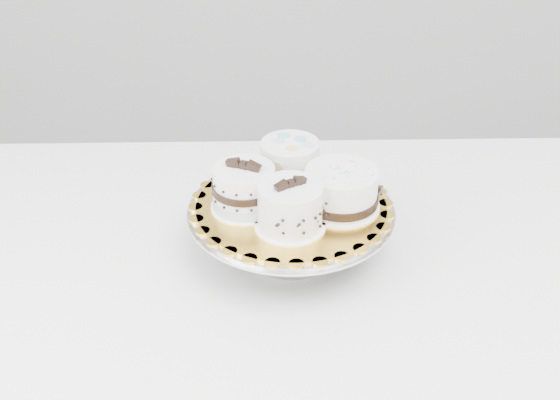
{
  "coord_description": "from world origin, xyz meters",
  "views": [
    {
      "loc": [
        -0.02,
        -0.72,
        1.46
      ],
      "look_at": [
        0.02,
        0.2,
        0.86
      ],
      "focal_mm": 45.0,
      "sensor_mm": 36.0,
      "label": 1
    }
  ],
  "objects_px": {
    "table": "(288,293)",
    "cake_stand": "(291,221)",
    "cake_swirl": "(290,208)",
    "cake_dots": "(290,161)",
    "cake_ribbon": "(342,190)",
    "cake_board": "(291,205)",
    "cake_banded": "(244,189)"
  },
  "relations": [
    {
      "from": "table",
      "to": "cake_swirl",
      "type": "relative_size",
      "value": 9.46
    },
    {
      "from": "cake_ribbon",
      "to": "cake_dots",
      "type": "bearing_deg",
      "value": 155.98
    },
    {
      "from": "table",
      "to": "cake_stand",
      "type": "bearing_deg",
      "value": 74.43
    },
    {
      "from": "cake_stand",
      "to": "cake_board",
      "type": "distance_m",
      "value": 0.03
    },
    {
      "from": "cake_swirl",
      "to": "cake_ribbon",
      "type": "relative_size",
      "value": 0.87
    },
    {
      "from": "cake_stand",
      "to": "cake_dots",
      "type": "xyz_separation_m",
      "value": [
        0.0,
        0.08,
        0.07
      ]
    },
    {
      "from": "cake_banded",
      "to": "cake_stand",
      "type": "bearing_deg",
      "value": 27.07
    },
    {
      "from": "table",
      "to": "cake_stand",
      "type": "relative_size",
      "value": 3.73
    },
    {
      "from": "cake_board",
      "to": "cake_banded",
      "type": "xyz_separation_m",
      "value": [
        -0.07,
        -0.0,
        0.03
      ]
    },
    {
      "from": "table",
      "to": "cake_board",
      "type": "xyz_separation_m",
      "value": [
        0.0,
        0.02,
        0.17
      ]
    },
    {
      "from": "cake_dots",
      "to": "cake_ribbon",
      "type": "distance_m",
      "value": 0.11
    },
    {
      "from": "cake_swirl",
      "to": "cake_ribbon",
      "type": "distance_m",
      "value": 0.1
    },
    {
      "from": "table",
      "to": "cake_swirl",
      "type": "xyz_separation_m",
      "value": [
        0.0,
        -0.04,
        0.2
      ]
    },
    {
      "from": "cake_banded",
      "to": "cake_ribbon",
      "type": "distance_m",
      "value": 0.15
    },
    {
      "from": "cake_dots",
      "to": "cake_ribbon",
      "type": "bearing_deg",
      "value": -31.7
    },
    {
      "from": "cake_dots",
      "to": "cake_ribbon",
      "type": "height_order",
      "value": "cake_dots"
    },
    {
      "from": "cake_dots",
      "to": "table",
      "type": "bearing_deg",
      "value": -77.94
    },
    {
      "from": "table",
      "to": "cake_board",
      "type": "height_order",
      "value": "cake_board"
    },
    {
      "from": "table",
      "to": "cake_banded",
      "type": "height_order",
      "value": "cake_banded"
    },
    {
      "from": "cake_banded",
      "to": "cake_board",
      "type": "bearing_deg",
      "value": 27.07
    },
    {
      "from": "table",
      "to": "cake_ribbon",
      "type": "height_order",
      "value": "cake_ribbon"
    },
    {
      "from": "cake_swirl",
      "to": "cake_banded",
      "type": "distance_m",
      "value": 0.09
    },
    {
      "from": "cake_swirl",
      "to": "cake_dots",
      "type": "distance_m",
      "value": 0.14
    },
    {
      "from": "cake_swirl",
      "to": "cake_dots",
      "type": "relative_size",
      "value": 1.1
    },
    {
      "from": "cake_swirl",
      "to": "cake_ribbon",
      "type": "bearing_deg",
      "value": 3.66
    },
    {
      "from": "table",
      "to": "cake_dots",
      "type": "distance_m",
      "value": 0.23
    },
    {
      "from": "cake_stand",
      "to": "cake_ribbon",
      "type": "height_order",
      "value": "cake_ribbon"
    },
    {
      "from": "table",
      "to": "cake_stand",
      "type": "height_order",
      "value": "cake_stand"
    },
    {
      "from": "table",
      "to": "cake_swirl",
      "type": "bearing_deg",
      "value": -89.05
    },
    {
      "from": "table",
      "to": "cake_dots",
      "type": "bearing_deg",
      "value": 86.77
    },
    {
      "from": "cake_stand",
      "to": "cake_dots",
      "type": "height_order",
      "value": "cake_dots"
    },
    {
      "from": "cake_dots",
      "to": "cake_banded",
      "type": "bearing_deg",
      "value": -117.14
    }
  ]
}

